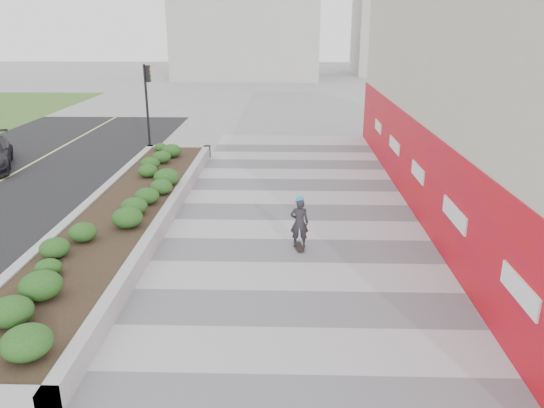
% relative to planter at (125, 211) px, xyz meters
% --- Properties ---
extents(ground, '(160.00, 160.00, 0.00)m').
position_rel_planter_xyz_m(ground, '(5.50, -7.00, -0.42)').
color(ground, gray).
rests_on(ground, ground).
extents(walkway, '(8.00, 36.00, 0.01)m').
position_rel_planter_xyz_m(walkway, '(5.50, -4.00, -0.41)').
color(walkway, '#A8A8AD').
rests_on(walkway, ground).
extents(building, '(6.04, 24.08, 8.00)m').
position_rel_planter_xyz_m(building, '(12.48, 1.98, 3.56)').
color(building, '#BEB8A2').
rests_on(building, ground).
extents(planter, '(3.00, 18.00, 0.90)m').
position_rel_planter_xyz_m(planter, '(0.00, 0.00, 0.00)').
color(planter, '#9E9EA0').
rests_on(planter, ground).
extents(traffic_signal_near, '(0.33, 0.28, 4.20)m').
position_rel_planter_xyz_m(traffic_signal_near, '(-1.73, 10.50, 2.34)').
color(traffic_signal_near, black).
rests_on(traffic_signal_near, ground).
extents(manhole_cover, '(0.44, 0.44, 0.01)m').
position_rel_planter_xyz_m(manhole_cover, '(6.00, -4.00, -0.42)').
color(manhole_cover, '#595654').
rests_on(manhole_cover, ground).
extents(skateboarder, '(0.53, 0.74, 1.59)m').
position_rel_planter_xyz_m(skateboarder, '(5.54, -1.86, 0.38)').
color(skateboarder, beige).
rests_on(skateboarder, ground).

